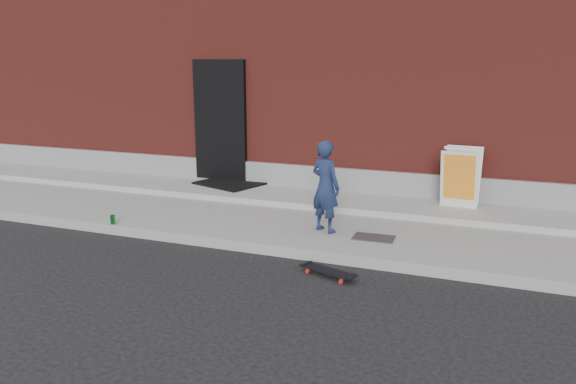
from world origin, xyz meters
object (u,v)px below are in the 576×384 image
at_px(soda_can, 113,220).
at_px(pizza_sign, 461,177).
at_px(child, 326,186).
at_px(skateboard, 328,271).

bearing_deg(soda_can, pizza_sign, 28.06).
relative_size(child, skateboard, 1.77).
relative_size(pizza_sign, soda_can, 6.96).
bearing_deg(skateboard, child, 108.83).
relative_size(skateboard, pizza_sign, 0.78).
distance_m(skateboard, pizza_sign, 3.32).
distance_m(child, skateboard, 1.52).
height_order(child, pizza_sign, child).
distance_m(pizza_sign, soda_can, 5.40).
bearing_deg(child, skateboard, 133.76).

